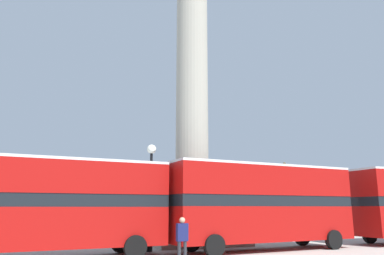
{
  "coord_description": "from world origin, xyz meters",
  "views": [
    {
      "loc": [
        -8.64,
        -22.2,
        2.16
      ],
      "look_at": [
        0.0,
        0.0,
        7.28
      ],
      "focal_mm": 35.0,
      "sensor_mm": 36.0,
      "label": 1
    }
  ],
  "objects_px": {
    "bus_c": "(263,203)",
    "equestrian_statue": "(287,213)",
    "monument_column": "(192,126)",
    "street_lamp": "(151,184)",
    "bus_b": "(48,203)",
    "pedestrian_near_lamp": "(182,237)"
  },
  "relations": [
    {
      "from": "bus_b",
      "to": "pedestrian_near_lamp",
      "type": "bearing_deg",
      "value": -35.93
    },
    {
      "from": "monument_column",
      "to": "pedestrian_near_lamp",
      "type": "relative_size",
      "value": 11.22
    },
    {
      "from": "bus_c",
      "to": "street_lamp",
      "type": "xyz_separation_m",
      "value": [
        -5.69,
        1.65,
        0.97
      ]
    },
    {
      "from": "monument_column",
      "to": "pedestrian_near_lamp",
      "type": "bearing_deg",
      "value": -113.92
    },
    {
      "from": "bus_c",
      "to": "equestrian_statue",
      "type": "height_order",
      "value": "equestrian_statue"
    },
    {
      "from": "bus_c",
      "to": "equestrian_statue",
      "type": "relative_size",
      "value": 1.72
    },
    {
      "from": "monument_column",
      "to": "equestrian_statue",
      "type": "height_order",
      "value": "monument_column"
    },
    {
      "from": "bus_c",
      "to": "equestrian_statue",
      "type": "bearing_deg",
      "value": 44.83
    },
    {
      "from": "monument_column",
      "to": "street_lamp",
      "type": "distance_m",
      "value": 6.15
    },
    {
      "from": "bus_b",
      "to": "bus_c",
      "type": "height_order",
      "value": "bus_c"
    },
    {
      "from": "street_lamp",
      "to": "pedestrian_near_lamp",
      "type": "distance_m",
      "value": 5.21
    },
    {
      "from": "bus_b",
      "to": "equestrian_statue",
      "type": "height_order",
      "value": "equestrian_statue"
    },
    {
      "from": "monument_column",
      "to": "equestrian_statue",
      "type": "bearing_deg",
      "value": 27.93
    },
    {
      "from": "equestrian_statue",
      "to": "bus_b",
      "type": "bearing_deg",
      "value": -121.2
    },
    {
      "from": "monument_column",
      "to": "bus_c",
      "type": "xyz_separation_m",
      "value": [
        2.18,
        -4.74,
        -4.96
      ]
    },
    {
      "from": "street_lamp",
      "to": "bus_c",
      "type": "bearing_deg",
      "value": -16.18
    },
    {
      "from": "bus_c",
      "to": "street_lamp",
      "type": "bearing_deg",
      "value": 158.89
    },
    {
      "from": "bus_b",
      "to": "street_lamp",
      "type": "relative_size",
      "value": 1.9
    },
    {
      "from": "pedestrian_near_lamp",
      "to": "bus_b",
      "type": "bearing_deg",
      "value": 141.11
    },
    {
      "from": "monument_column",
      "to": "street_lamp",
      "type": "bearing_deg",
      "value": -138.66
    },
    {
      "from": "monument_column",
      "to": "pedestrian_near_lamp",
      "type": "distance_m",
      "value": 10.59
    },
    {
      "from": "street_lamp",
      "to": "bus_b",
      "type": "bearing_deg",
      "value": -163.47
    }
  ]
}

